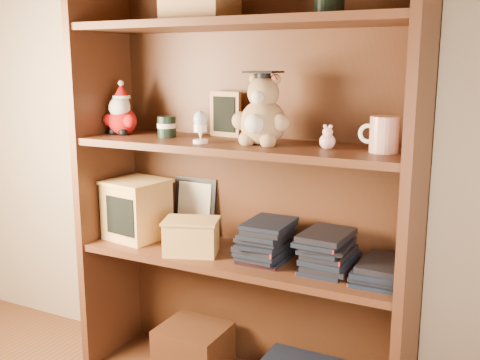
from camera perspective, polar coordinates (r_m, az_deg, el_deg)
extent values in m
cube|color=tan|center=(2.07, 1.87, 12.80)|extent=(3.00, 0.04, 2.50)
cube|color=#4E2916|center=(2.25, -13.38, 0.88)|extent=(0.03, 0.35, 1.60)
cube|color=#4E2916|center=(1.75, 17.35, -2.42)|extent=(0.03, 0.35, 1.60)
cube|color=#482613|center=(2.07, 2.08, 0.29)|extent=(1.20, 0.02, 1.60)
cube|color=#4E2916|center=(1.89, 0.00, 15.57)|extent=(1.14, 0.33, 0.02)
cube|color=#482613|center=(2.25, -4.73, -16.69)|extent=(0.25, 0.22, 0.18)
cube|color=#9E7547|center=(1.97, -4.08, 17.51)|extent=(0.22, 0.18, 0.12)
cube|color=#4E2916|center=(2.00, 0.00, -7.95)|extent=(1.14, 0.33, 0.02)
cube|color=#4E2916|center=(1.90, 0.00, 3.47)|extent=(1.14, 0.33, 0.02)
sphere|color=#A50F0F|center=(2.17, -11.85, 5.86)|extent=(0.11, 0.11, 0.11)
sphere|color=#A50F0F|center=(2.18, -13.15, 5.96)|extent=(0.05, 0.05, 0.05)
sphere|color=#A50F0F|center=(2.12, -11.13, 5.89)|extent=(0.05, 0.05, 0.05)
sphere|color=black|center=(2.16, -12.71, 4.80)|extent=(0.04, 0.04, 0.04)
sphere|color=black|center=(2.14, -11.79, 4.75)|extent=(0.04, 0.04, 0.04)
sphere|color=white|center=(2.15, -12.13, 7.22)|extent=(0.08, 0.08, 0.08)
sphere|color=#D8B293|center=(2.16, -11.93, 7.72)|extent=(0.06, 0.06, 0.06)
cone|color=#A50F0F|center=(2.16, -11.98, 8.89)|extent=(0.06, 0.06, 0.05)
sphere|color=white|center=(2.16, -12.01, 9.60)|extent=(0.02, 0.02, 0.02)
cylinder|color=white|center=(2.16, -11.95, 8.26)|extent=(0.07, 0.07, 0.01)
cylinder|color=black|center=(2.05, -7.46, 5.38)|extent=(0.07, 0.07, 0.08)
cylinder|color=beige|center=(2.05, -7.46, 5.51)|extent=(0.07, 0.07, 0.02)
cube|color=#9E7547|center=(2.05, -1.50, 6.70)|extent=(0.13, 0.03, 0.16)
cube|color=black|center=(2.04, -1.63, 6.68)|extent=(0.10, 0.02, 0.13)
cube|color=#9E7547|center=(2.08, -1.13, 4.90)|extent=(0.06, 0.06, 0.01)
cylinder|color=white|center=(1.89, -4.03, 3.94)|extent=(0.05, 0.05, 0.01)
cone|color=white|center=(1.89, -4.04, 4.62)|extent=(0.02, 0.02, 0.04)
cylinder|color=white|center=(1.88, -4.05, 5.30)|extent=(0.05, 0.05, 0.03)
ellipsoid|color=silver|center=(1.88, -4.06, 6.17)|extent=(0.05, 0.05, 0.06)
sphere|color=#A58257|center=(1.86, 2.36, 5.83)|extent=(0.15, 0.15, 0.15)
sphere|color=white|center=(1.80, 1.48, 5.75)|extent=(0.07, 0.07, 0.07)
sphere|color=#A58257|center=(1.87, 0.10, 6.04)|extent=(0.06, 0.06, 0.06)
sphere|color=#A58257|center=(1.81, 4.12, 5.83)|extent=(0.06, 0.06, 0.06)
sphere|color=#A58257|center=(1.84, 0.69, 4.18)|extent=(0.05, 0.05, 0.05)
sphere|color=#A58257|center=(1.81, 2.86, 4.03)|extent=(0.05, 0.05, 0.05)
sphere|color=#A58257|center=(1.85, 2.38, 8.85)|extent=(0.10, 0.10, 0.10)
sphere|color=white|center=(1.81, 1.80, 8.45)|extent=(0.04, 0.04, 0.04)
sphere|color=#A58257|center=(1.87, 1.46, 10.23)|extent=(0.03, 0.03, 0.03)
sphere|color=#A58257|center=(1.84, 3.63, 10.18)|extent=(0.03, 0.03, 0.03)
cylinder|color=black|center=(1.85, 2.40, 10.54)|extent=(0.05, 0.05, 0.02)
cube|color=black|center=(1.85, 2.40, 10.91)|extent=(0.10, 0.10, 0.01)
cylinder|color=#A50F0F|center=(1.81, 3.54, 10.50)|extent=(0.00, 0.05, 0.03)
sphere|color=beige|center=(1.78, 8.87, 3.89)|extent=(0.05, 0.05, 0.05)
sphere|color=beige|center=(1.78, 8.90, 4.83)|extent=(0.03, 0.03, 0.03)
sphere|color=beige|center=(1.78, 8.64, 5.42)|extent=(0.01, 0.01, 0.01)
sphere|color=beige|center=(1.77, 9.20, 5.39)|extent=(0.01, 0.01, 0.01)
cylinder|color=silver|center=(1.73, 14.45, 4.49)|extent=(0.09, 0.09, 0.11)
torus|color=white|center=(1.74, 12.88, 4.61)|extent=(0.06, 0.01, 0.06)
cube|color=black|center=(2.21, -4.58, -2.68)|extent=(0.18, 0.04, 0.23)
cube|color=beige|center=(2.20, -4.70, -2.73)|extent=(0.14, 0.03, 0.19)
cube|color=tan|center=(2.19, -10.43, -3.03)|extent=(0.22, 0.22, 0.22)
cube|color=black|center=(2.12, -12.08, -3.63)|extent=(0.14, 0.03, 0.14)
cube|color=tan|center=(2.17, -10.54, -0.17)|extent=(0.24, 0.24, 0.01)
cube|color=tan|center=(2.00, -4.97, -5.84)|extent=(0.21, 0.18, 0.12)
cube|color=black|center=(1.95, -5.99, -6.35)|extent=(0.13, 0.05, 0.08)
cube|color=tan|center=(1.98, -5.00, -4.14)|extent=(0.23, 0.19, 0.01)
cube|color=black|center=(1.95, 2.74, -7.84)|extent=(0.14, 0.20, 0.02)
cube|color=black|center=(1.95, 2.75, -7.40)|extent=(0.14, 0.20, 0.02)
cube|color=black|center=(1.94, 2.75, -6.95)|extent=(0.14, 0.20, 0.02)
cube|color=black|center=(1.94, 2.75, -6.50)|extent=(0.14, 0.20, 0.02)
cube|color=black|center=(1.93, 2.76, -6.05)|extent=(0.14, 0.20, 0.02)
cube|color=black|center=(1.93, 2.76, -5.60)|extent=(0.14, 0.20, 0.02)
cube|color=black|center=(1.92, 2.77, -5.14)|extent=(0.14, 0.20, 0.02)
cube|color=black|center=(1.92, 2.77, -4.68)|extent=(0.14, 0.20, 0.02)
cube|color=black|center=(1.91, 2.78, -4.22)|extent=(0.14, 0.20, 0.02)
cube|color=black|center=(1.88, 8.73, -8.75)|extent=(0.14, 0.20, 0.02)
cube|color=black|center=(1.87, 8.74, -8.29)|extent=(0.14, 0.20, 0.02)
cube|color=black|center=(1.87, 8.76, -7.83)|extent=(0.14, 0.20, 0.02)
cube|color=black|center=(1.86, 8.77, -7.37)|extent=(0.14, 0.20, 0.02)
cube|color=black|center=(1.86, 8.79, -6.90)|extent=(0.14, 0.20, 0.02)
cube|color=black|center=(1.85, 8.80, -6.43)|extent=(0.14, 0.20, 0.02)
cube|color=black|center=(1.85, 8.82, -5.96)|extent=(0.14, 0.20, 0.02)
cube|color=black|center=(1.84, 8.84, -5.49)|extent=(0.14, 0.20, 0.02)
cube|color=black|center=(1.83, 14.24, -9.50)|extent=(0.14, 0.20, 0.02)
cube|color=black|center=(1.83, 14.26, -9.04)|extent=(0.14, 0.20, 0.02)
cube|color=black|center=(1.82, 14.29, -8.56)|extent=(0.14, 0.20, 0.02)
cube|color=black|center=(1.82, 14.32, -8.09)|extent=(0.14, 0.20, 0.02)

